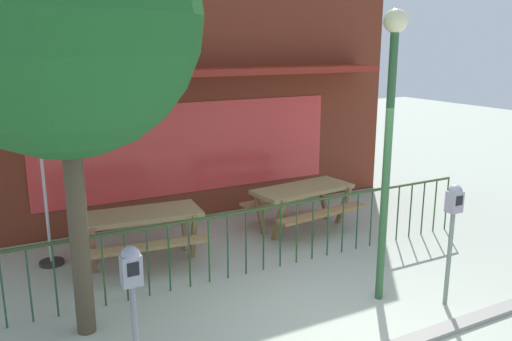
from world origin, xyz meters
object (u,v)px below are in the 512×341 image
(picnic_table_left, at_px, (141,223))
(street_lamp, at_px, (390,116))
(picnic_table_right, at_px, (303,196))
(parking_meter_far, at_px, (453,213))
(parking_meter_near, at_px, (132,282))
(patio_umbrella, at_px, (37,116))
(street_tree, at_px, (60,16))

(picnic_table_left, xyz_separation_m, street_lamp, (2.39, -2.65, 1.79))
(picnic_table_right, distance_m, parking_meter_far, 3.28)
(picnic_table_right, bearing_deg, parking_meter_near, -141.10)
(picnic_table_right, height_order, patio_umbrella, patio_umbrella)
(picnic_table_left, distance_m, street_tree, 3.55)
(patio_umbrella, distance_m, street_tree, 2.53)
(parking_meter_near, height_order, parking_meter_far, parking_meter_far)
(picnic_table_right, bearing_deg, street_tree, -157.05)
(street_lamp, bearing_deg, parking_meter_far, -38.80)
(picnic_table_left, bearing_deg, parking_meter_near, -106.76)
(picnic_table_left, bearing_deg, patio_umbrella, 157.82)
(picnic_table_right, height_order, street_tree, street_tree)
(parking_meter_far, xyz_separation_m, street_lamp, (-0.65, 0.52, 1.18))
(street_tree, xyz_separation_m, street_lamp, (3.54, -0.97, -1.11))
(picnic_table_left, xyz_separation_m, parking_meter_near, (-0.93, -3.07, 0.56))
(picnic_table_left, xyz_separation_m, street_tree, (-1.15, -1.68, 2.90))
(picnic_table_right, relative_size, street_lamp, 0.53)
(street_tree, bearing_deg, parking_meter_near, -80.98)
(parking_meter_far, xyz_separation_m, street_tree, (-4.18, 1.49, 2.29))
(picnic_table_left, height_order, patio_umbrella, patio_umbrella)
(parking_meter_near, relative_size, street_lamp, 0.41)
(patio_umbrella, bearing_deg, picnic_table_left, -22.18)
(picnic_table_left, relative_size, parking_meter_near, 1.27)
(patio_umbrella, relative_size, street_lamp, 0.67)
(picnic_table_right, height_order, parking_meter_near, parking_meter_near)
(street_lamp, bearing_deg, street_tree, 164.69)
(picnic_table_right, distance_m, patio_umbrella, 4.53)
(parking_meter_near, xyz_separation_m, parking_meter_far, (3.96, -0.10, 0.06))
(picnic_table_right, relative_size, parking_meter_far, 1.22)
(parking_meter_near, bearing_deg, patio_umbrella, 95.24)
(picnic_table_right, bearing_deg, patio_umbrella, 173.67)
(street_lamp, bearing_deg, picnic_table_left, 132.02)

